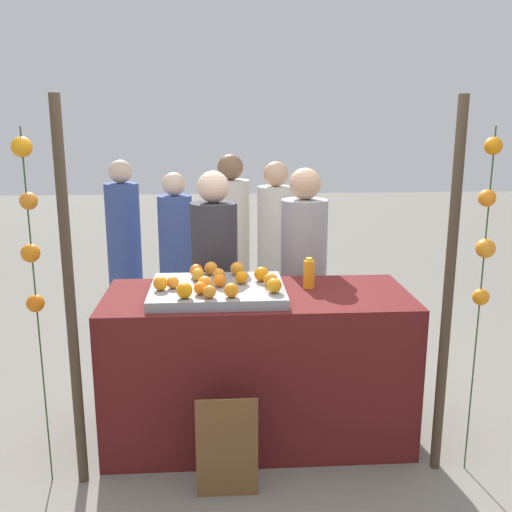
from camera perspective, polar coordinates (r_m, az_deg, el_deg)
ground_plane at (r=3.94m, az=0.15°, el=-16.93°), size 24.00×24.00×0.00m
stall_counter at (r=3.72m, az=0.15°, el=-10.65°), size 1.86×0.77×0.94m
orange_tray at (r=3.52m, az=-3.77°, el=-3.38°), size 0.80×0.63×0.06m
orange_0 at (r=3.28m, az=-6.99°, el=-3.35°), size 0.09×0.09×0.09m
orange_1 at (r=3.49m, az=-3.56°, el=-2.38°), size 0.08×0.08×0.08m
orange_2 at (r=3.70m, az=-5.83°, el=-1.43°), size 0.08×0.08×0.08m
orange_3 at (r=3.28m, az=-2.43°, el=-3.36°), size 0.08×0.08×0.08m
orange_4 at (r=3.73m, az=-1.85°, el=-1.24°), size 0.09×0.09×0.09m
orange_5 at (r=3.75m, az=-4.41°, el=-1.20°), size 0.09×0.09×0.09m
orange_6 at (r=3.27m, az=-4.55°, el=-3.49°), size 0.07×0.07×0.07m
orange_7 at (r=3.48m, az=1.41°, el=-2.33°), size 0.08×0.08×0.08m
orange_8 at (r=3.41m, az=-5.01°, el=-2.68°), size 0.09×0.09×0.09m
orange_9 at (r=3.54m, az=-1.42°, el=-2.10°), size 0.08×0.08×0.08m
orange_10 at (r=3.34m, az=-5.45°, el=-3.14°), size 0.08×0.08×0.08m
orange_11 at (r=3.61m, az=-3.65°, el=-1.81°), size 0.08×0.08×0.08m
orange_12 at (r=3.36m, az=1.78°, el=-2.88°), size 0.09×0.09×0.09m
orange_13 at (r=3.45m, az=-9.30°, el=-2.63°), size 0.09×0.09×0.09m
orange_14 at (r=3.60m, az=0.52°, el=-1.76°), size 0.09×0.09×0.09m
orange_15 at (r=3.62m, az=-5.67°, el=-1.80°), size 0.08×0.08×0.08m
orange_16 at (r=3.48m, az=-8.11°, el=-2.55°), size 0.07×0.07×0.07m
juice_bottle at (r=3.67m, az=5.18°, el=-1.74°), size 0.07×0.07×0.19m
chalkboard_sign at (r=3.27m, az=-2.84°, el=-18.22°), size 0.33×0.03×0.58m
vendor_left at (r=4.20m, az=-4.01°, el=-3.63°), size 0.33×0.33×1.63m
vendor_right at (r=4.27m, az=4.60°, el=-3.28°), size 0.33×0.33×1.65m
crowd_person_0 at (r=5.33m, az=-7.76°, el=-0.61°), size 0.30×0.30×1.52m
crowd_person_1 at (r=5.30m, az=-2.43°, el=0.20°), size 0.34×0.34×1.67m
crowd_person_2 at (r=5.25m, az=1.89°, el=-0.21°), size 0.32×0.32×1.61m
crowd_person_3 at (r=5.73m, az=-12.68°, el=0.56°), size 0.32×0.32×1.60m
canopy_post_left at (r=3.20m, az=-17.64°, el=-4.27°), size 0.06×0.06×2.10m
canopy_post_right at (r=3.35m, az=18.21°, el=-3.57°), size 0.06×0.06×2.10m
garland_strand_left at (r=3.18m, az=-21.23°, el=2.70°), size 0.11×0.11×1.95m
garland_strand_right at (r=3.30m, az=21.51°, el=2.48°), size 0.11×0.11×1.95m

